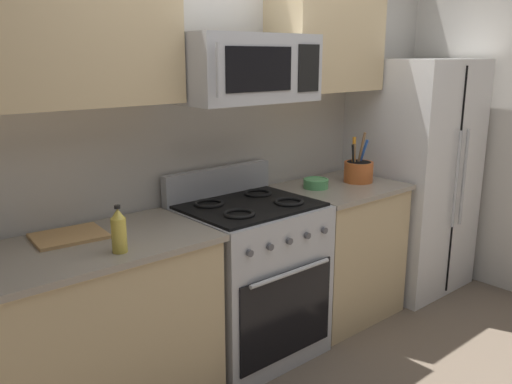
# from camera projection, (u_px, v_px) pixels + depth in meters

# --- Properties ---
(wall_back) EXTENTS (8.00, 0.10, 2.60)m
(wall_back) POSITION_uv_depth(u_px,v_px,m) (207.00, 131.00, 3.23)
(wall_back) COLOR beige
(wall_back) RESTS_ON ground
(counter_left) EXTENTS (1.23, 0.64, 0.91)m
(counter_left) POSITION_uv_depth(u_px,v_px,m) (86.00, 338.00, 2.51)
(counter_left) COLOR tan
(counter_left) RESTS_ON ground
(range_oven) EXTENTS (0.76, 0.68, 1.09)m
(range_oven) POSITION_uv_depth(u_px,v_px,m) (249.00, 278.00, 3.15)
(range_oven) COLOR #B2B5BA
(range_oven) RESTS_ON ground
(counter_right) EXTENTS (0.79, 0.64, 0.91)m
(counter_right) POSITION_uv_depth(u_px,v_px,m) (338.00, 250.00, 3.65)
(counter_right) COLOR tan
(counter_right) RESTS_ON ground
(refrigerator) EXTENTS (0.80, 0.75, 1.72)m
(refrigerator) POSITION_uv_depth(u_px,v_px,m) (412.00, 176.00, 4.05)
(refrigerator) COLOR silver
(refrigerator) RESTS_ON ground
(microwave) EXTENTS (0.78, 0.44, 0.36)m
(microwave) POSITION_uv_depth(u_px,v_px,m) (245.00, 68.00, 2.87)
(microwave) COLOR #B2B5BA
(upper_cabinets_left) EXTENTS (1.22, 0.34, 0.68)m
(upper_cabinets_left) POSITION_uv_depth(u_px,v_px,m) (42.00, 28.00, 2.29)
(upper_cabinets_left) COLOR tan
(upper_cabinets_right) EXTENTS (0.78, 0.34, 0.68)m
(upper_cabinets_right) POSITION_uv_depth(u_px,v_px,m) (326.00, 37.00, 3.43)
(upper_cabinets_right) COLOR tan
(utensil_crock) EXTENTS (0.20, 0.20, 0.34)m
(utensil_crock) POSITION_uv_depth(u_px,v_px,m) (358.00, 171.00, 3.62)
(utensil_crock) COLOR #D1662D
(utensil_crock) RESTS_ON counter_right
(cutting_board) EXTENTS (0.35, 0.28, 0.02)m
(cutting_board) POSITION_uv_depth(u_px,v_px,m) (69.00, 236.00, 2.52)
(cutting_board) COLOR tan
(cutting_board) RESTS_ON counter_left
(bottle_oil) EXTENTS (0.07, 0.07, 0.21)m
(bottle_oil) POSITION_uv_depth(u_px,v_px,m) (119.00, 231.00, 2.31)
(bottle_oil) COLOR gold
(bottle_oil) RESTS_ON counter_left
(prep_bowl) EXTENTS (0.16, 0.16, 0.06)m
(prep_bowl) POSITION_uv_depth(u_px,v_px,m) (316.00, 183.00, 3.46)
(prep_bowl) COLOR #59AD66
(prep_bowl) RESTS_ON counter_right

